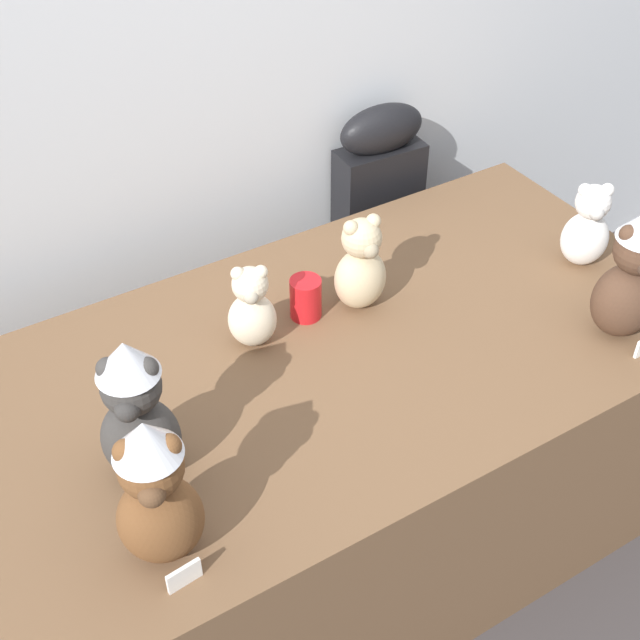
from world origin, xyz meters
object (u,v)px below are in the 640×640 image
instrument_case (376,240)px  teddy_bear_cream (252,309)px  teddy_bear_sand (361,266)px  party_cup_red (306,298)px  teddy_bear_snow (587,227)px  teddy_bear_cocoa (632,276)px  teddy_bear_charcoal (136,413)px  display_table (320,458)px  teddy_bear_chestnut (156,494)px

instrument_case → teddy_bear_cream: instrument_case is taller
teddy_bear_sand → party_cup_red: bearing=169.7°
teddy_bear_snow → party_cup_red: teddy_bear_snow is taller
teddy_bear_sand → teddy_bear_cocoa: size_ratio=0.74×
teddy_bear_cream → teddy_bear_snow: teddy_bear_snow is taller
teddy_bear_snow → party_cup_red: size_ratio=2.25×
teddy_bear_cocoa → instrument_case: bearing=119.9°
teddy_bear_cream → party_cup_red: size_ratio=2.08×
teddy_bear_sand → instrument_case: bearing=54.8°
teddy_bear_charcoal → teddy_bear_cocoa: teddy_bear_cocoa is taller
teddy_bear_cream → teddy_bear_charcoal: 0.45m
teddy_bear_cocoa → teddy_bear_snow: bearing=87.9°
teddy_bear_cream → instrument_case: bearing=58.8°
display_table → teddy_bear_cream: (-0.11, 0.13, 0.47)m
display_table → teddy_bear_cocoa: (0.68, -0.30, 0.54)m
teddy_bear_chestnut → teddy_bear_cocoa: bearing=22.4°
teddy_bear_cream → teddy_bear_cocoa: teddy_bear_cocoa is taller
party_cup_red → teddy_bear_cream: bearing=-171.9°
teddy_bear_sand → teddy_bear_snow: (0.61, -0.16, -0.01)m
instrument_case → teddy_bear_chestnut: 1.51m
teddy_bear_snow → teddy_bear_chestnut: size_ratio=0.70×
teddy_bear_sand → teddy_bear_chestnut: bearing=-145.4°
teddy_bear_cream → teddy_bear_chestnut: bearing=-109.3°
instrument_case → teddy_bear_chestnut: size_ratio=2.74×
teddy_bear_charcoal → instrument_case: bearing=64.8°
teddy_bear_sand → teddy_bear_charcoal: 0.72m
display_table → teddy_bear_sand: size_ratio=7.51×
teddy_bear_chestnut → teddy_bear_cocoa: teddy_bear_cocoa is taller
teddy_bear_sand → teddy_bear_charcoal: size_ratio=0.74×
teddy_bear_cream → teddy_bear_cocoa: 0.90m
instrument_case → teddy_bear_sand: 0.73m
teddy_bear_cream → party_cup_red: teddy_bear_cream is taller
teddy_bear_chestnut → party_cup_red: (0.59, 0.47, -0.12)m
display_table → teddy_bear_charcoal: size_ratio=5.58×
instrument_case → teddy_bear_chestnut: bearing=-137.8°
display_table → teddy_bear_snow: size_ratio=8.05×
teddy_bear_charcoal → party_cup_red: teddy_bear_charcoal is taller
teddy_bear_snow → teddy_bear_cream: bearing=-160.4°
teddy_bear_cream → teddy_bear_charcoal: (-0.38, -0.24, 0.07)m
teddy_bear_chestnut → party_cup_red: teddy_bear_chestnut is taller
display_table → teddy_bear_cocoa: teddy_bear_cocoa is taller
party_cup_red → teddy_bear_sand: bearing=-14.2°
teddy_bear_chestnut → teddy_bear_snow: bearing=33.4°
instrument_case → teddy_bear_cocoa: bearing=-81.8°
teddy_bear_snow → teddy_bear_cocoa: bearing=-86.4°
teddy_bear_charcoal → teddy_bear_cream: bearing=63.5°
party_cup_red → instrument_case: bearing=40.2°
teddy_bear_chestnut → teddy_bear_cocoa: size_ratio=0.99×
teddy_bear_sand → teddy_bear_snow: bearing=-10.8°
teddy_bear_cocoa → display_table: bearing=-179.3°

